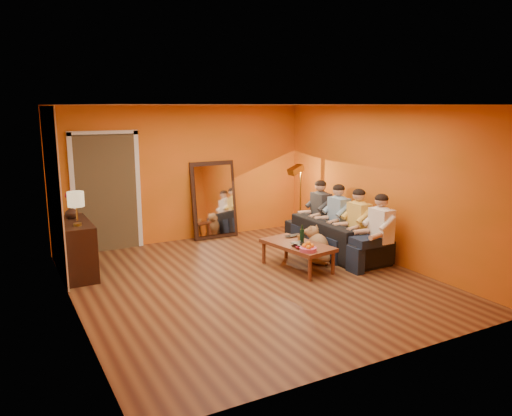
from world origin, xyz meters
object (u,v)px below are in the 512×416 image
mirror_frame (214,200)px  floor_lamp (300,203)px  table_lamp (76,209)px  vase (71,212)px  person_far_right (321,212)px  laptop (295,236)px  coffee_table (297,256)px  sofa (336,236)px  wine_bottle (302,234)px  person_mid_right (339,218)px  dog (318,244)px  person_mid_left (359,224)px  tumbler (300,238)px  person_far_left (381,231)px  sideboard (76,248)px

mirror_frame → floor_lamp: bearing=-32.7°
table_lamp → vase: 0.57m
person_far_right → laptop: person_far_right is taller
floor_lamp → coffee_table: bearing=-132.6°
sofa → floor_lamp: bearing=0.7°
table_lamp → floor_lamp: bearing=6.2°
floor_lamp → wine_bottle: size_ratio=4.65×
mirror_frame → sofa: (1.45, -2.05, -0.45)m
mirror_frame → person_mid_right: size_ratio=1.25×
table_lamp → dog: size_ratio=0.80×
person_mid_left → floor_lamp: bearing=95.2°
floor_lamp → tumbler: 1.70m
mirror_frame → tumbler: mirror_frame is taller
mirror_frame → vase: 2.92m
floor_lamp → wine_bottle: floor_lamp is taller
sofa → person_mid_left: size_ratio=1.74×
sofa → table_lamp: bearing=81.0°
sofa → wine_bottle: bearing=113.6°
dog → person_far_left: bearing=-47.7°
floor_lamp → person_mid_left: floor_lamp is taller
person_mid_left → person_far_left: bearing=-90.0°
person_mid_right → vase: bearing=165.6°
mirror_frame → vase: (-2.79, -0.83, 0.20)m
table_lamp → floor_lamp: (4.23, 0.46, -0.39)m
sofa → coffee_table: sofa is taller
tumbler → dog: bearing=-6.8°
person_mid_left → person_far_right: 1.10m
wine_bottle → person_far_right: bearing=43.7°
tumbler → laptop: size_ratio=0.31×
dog → vase: vase is taller
dog → wine_bottle: bearing=-167.2°
table_lamp → tumbler: (3.30, -0.95, -0.64)m
table_lamp → laptop: 3.50m
table_lamp → dog: bearing=-15.2°
sofa → person_far_left: bearing=-172.6°
person_mid_right → tumbler: size_ratio=12.36×
person_far_left → laptop: 1.41m
sideboard → person_far_right: bearing=-4.2°
dog → tumbler: dog is taller
sideboard → wine_bottle: (3.23, -1.42, 0.15)m
sofa → wine_bottle: size_ratio=6.84×
person_far_left → tumbler: (-1.07, 0.73, -0.14)m
person_mid_left → laptop: size_ratio=3.84×
dog → laptop: (-0.28, 0.27, 0.11)m
sideboard → laptop: (3.36, -1.02, 0.01)m
coffee_table → mirror_frame: bearing=89.2°
table_lamp → floor_lamp: 4.27m
coffee_table → laptop: 0.45m
vase → person_far_right: bearing=-7.5°
person_mid_left → wine_bottle: size_ratio=3.94×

